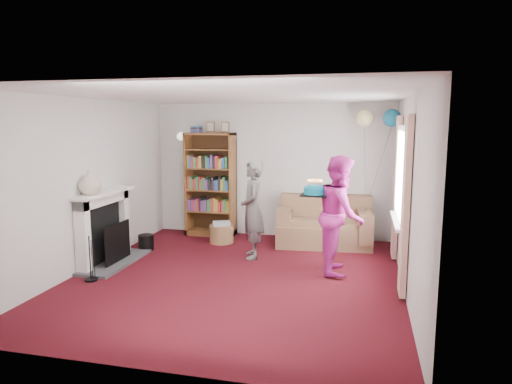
% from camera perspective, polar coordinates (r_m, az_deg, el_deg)
% --- Properties ---
extents(ground, '(5.00, 5.00, 0.00)m').
position_cam_1_polar(ground, '(6.50, -2.55, -10.62)').
color(ground, '#32070E').
rests_on(ground, ground).
extents(wall_back, '(4.50, 0.02, 2.50)m').
position_cam_1_polar(wall_back, '(8.62, 1.95, 2.72)').
color(wall_back, silver).
rests_on(wall_back, ground).
extents(wall_left, '(0.02, 5.00, 2.50)m').
position_cam_1_polar(wall_left, '(7.15, -20.31, 0.93)').
color(wall_left, silver).
rests_on(wall_left, ground).
extents(wall_right, '(0.02, 5.00, 2.50)m').
position_cam_1_polar(wall_right, '(5.99, 18.63, -0.41)').
color(wall_right, silver).
rests_on(wall_right, ground).
extents(ceiling, '(4.50, 5.00, 0.01)m').
position_cam_1_polar(ceiling, '(6.14, -2.71, 12.00)').
color(ceiling, white).
rests_on(ceiling, wall_back).
extents(fireplace, '(0.55, 1.80, 1.12)m').
position_cam_1_polar(fireplace, '(7.35, -18.06, -4.61)').
color(fireplace, '#3F3F42').
rests_on(fireplace, ground).
extents(window_bay, '(0.14, 2.02, 2.20)m').
position_cam_1_polar(window_bay, '(6.59, 17.67, 0.02)').
color(window_bay, white).
rests_on(window_bay, ground).
extents(wall_sconce, '(0.16, 0.23, 0.16)m').
position_cam_1_polar(wall_sconce, '(8.95, -9.34, 6.88)').
color(wall_sconce, gold).
rests_on(wall_sconce, ground).
extents(bookcase, '(0.93, 0.42, 2.16)m').
position_cam_1_polar(bookcase, '(8.76, -5.64, 0.84)').
color(bookcase, '#472B14').
rests_on(bookcase, ground).
extents(sofa, '(1.63, 0.86, 0.86)m').
position_cam_1_polar(sofa, '(8.20, 8.50, -4.24)').
color(sofa, brown).
rests_on(sofa, ground).
extents(wicker_basket, '(0.43, 0.43, 0.38)m').
position_cam_1_polar(wicker_basket, '(8.27, -4.33, -5.15)').
color(wicker_basket, olive).
rests_on(wicker_basket, ground).
extents(person_striped, '(0.53, 0.66, 1.56)m').
position_cam_1_polar(person_striped, '(7.23, -0.44, -2.21)').
color(person_striped, black).
rests_on(person_striped, ground).
extents(person_magenta, '(0.69, 0.86, 1.69)m').
position_cam_1_polar(person_magenta, '(6.64, 10.54, -2.77)').
color(person_magenta, '#C62794').
rests_on(person_magenta, ground).
extents(birthday_cake, '(0.38, 0.38, 0.22)m').
position_cam_1_polar(birthday_cake, '(6.56, 7.37, 0.16)').
color(birthday_cake, black).
rests_on(birthday_cake, ground).
extents(balloons, '(0.74, 0.43, 1.72)m').
position_cam_1_polar(balloons, '(7.97, 15.03, 8.92)').
color(balloons, '#3F3F3F').
rests_on(balloons, ground).
extents(mantel_vase, '(0.36, 0.36, 0.35)m').
position_cam_1_polar(mantel_vase, '(6.95, -20.05, 1.13)').
color(mantel_vase, beige).
rests_on(mantel_vase, fireplace).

